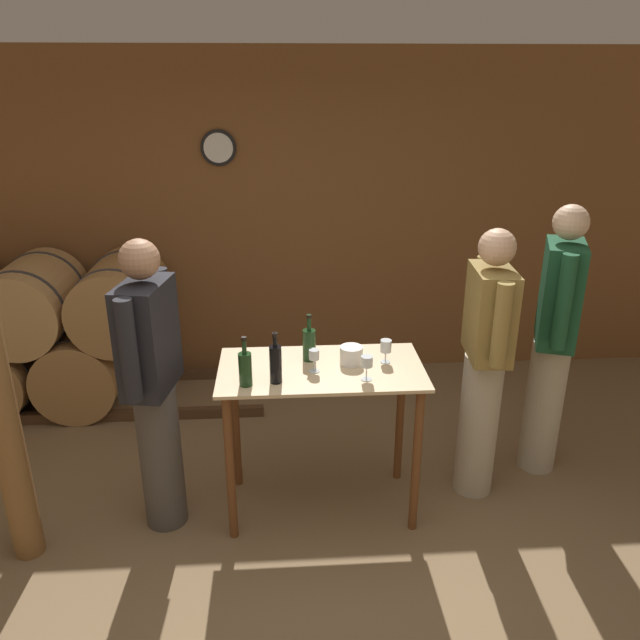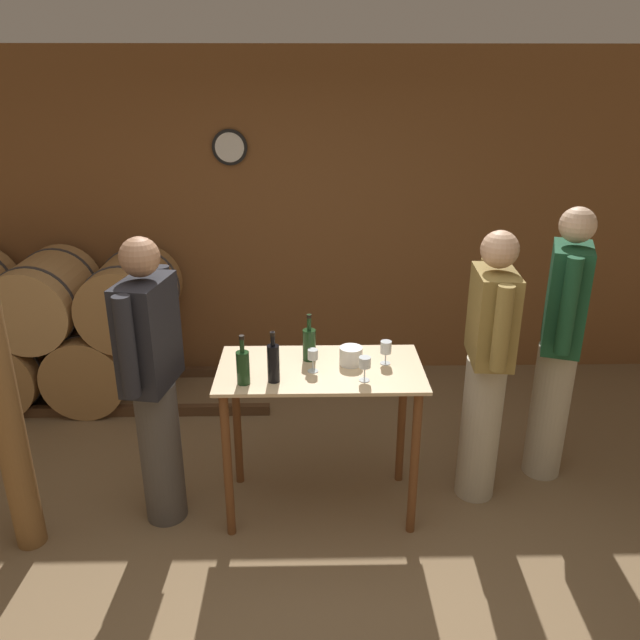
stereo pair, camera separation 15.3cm
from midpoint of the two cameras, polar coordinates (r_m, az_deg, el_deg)
The scene contains 14 objects.
ground_plane at distance 3.53m, azimuth -2.26°, elevation -23.22°, with size 14.00×14.00×0.00m, color brown.
back_wall at distance 5.27m, azimuth -3.34°, elevation 9.12°, with size 8.40×0.08×2.70m.
barrel_rack at distance 5.44m, azimuth -26.74°, elevation -1.35°, with size 4.15×0.84×1.20m.
tasting_table at distance 3.62m, azimuth -1.11°, elevation -7.15°, with size 1.16×0.62×0.94m.
wine_bottle_far_left at distance 3.33m, azimuth -8.16°, elevation -4.35°, with size 0.07×0.07×0.28m.
wine_bottle_left at distance 3.34m, azimuth -5.40°, elevation -3.94°, with size 0.07×0.07×0.29m.
wine_bottle_center at distance 3.58m, azimuth -2.22°, elevation -2.19°, with size 0.08×0.08×0.28m.
wine_glass_near_left at distance 3.45m, azimuth -1.81°, elevation -3.30°, with size 0.06×0.06×0.13m.
wine_glass_near_center at distance 3.36m, azimuth 3.00°, elevation -3.91°, with size 0.07×0.07×0.14m.
wine_glass_near_right at distance 3.57m, azimuth 4.83°, elevation -2.46°, with size 0.06×0.06×0.14m.
ice_bucket at distance 3.56m, azimuth 1.65°, elevation -3.25°, with size 0.13×0.13×0.10m.
person_host at distance 4.15m, azimuth 19.60°, elevation -1.50°, with size 0.34×0.56×1.78m.
person_visitor_with_scarf at distance 3.81m, azimuth 13.74°, elevation -3.70°, with size 0.25×0.59×1.70m.
person_visitor_bearded at distance 3.56m, azimuth -16.23°, elevation -5.62°, with size 0.29×0.58×1.72m.
Camera 1 is at (-0.11, -2.50, 2.49)m, focal length 35.00 mm.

